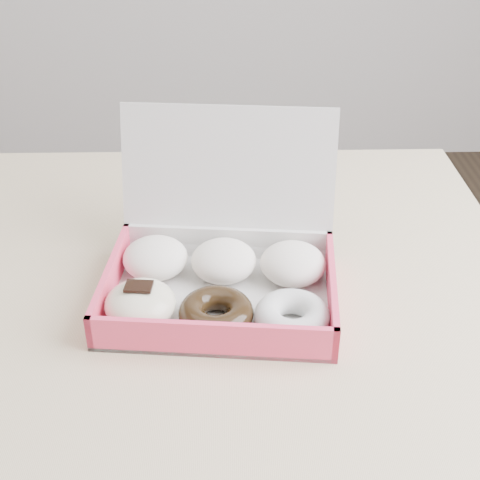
{
  "coord_description": "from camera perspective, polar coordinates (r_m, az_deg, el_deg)",
  "views": [
    {
      "loc": [
        0.18,
        -0.77,
        1.29
      ],
      "look_at": [
        0.2,
        -0.05,
        0.83
      ],
      "focal_mm": 50.0,
      "sensor_mm": 36.0,
      "label": 1
    }
  ],
  "objects": [
    {
      "name": "donut_box",
      "position": [
        0.88,
        -1.81,
        -2.8
      ],
      "size": [
        0.32,
        0.29,
        0.21
      ],
      "rotation": [
        0.0,
        0.0,
        -0.1
      ],
      "color": "silver",
      "rests_on": "table"
    },
    {
      "name": "table",
      "position": [
        1.0,
        -11.66,
        -6.43
      ],
      "size": [
        1.2,
        0.8,
        0.75
      ],
      "color": "tan",
      "rests_on": "ground"
    }
  ]
}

